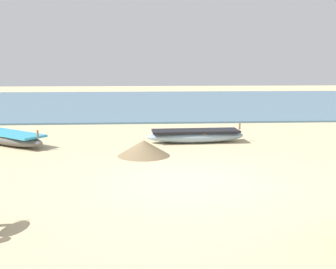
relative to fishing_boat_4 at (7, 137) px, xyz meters
The scene contains 5 objects.
ground 7.08m from the fishing_boat_4, 41.48° to the right, with size 80.00×80.00×0.00m, color #CCB789.
sea_water 15.24m from the fishing_boat_4, 69.63° to the left, with size 60.00×20.00×0.08m, color slate.
fishing_boat_4 is the anchor object (origin of this frame).
fishing_boat_5 6.04m from the fishing_boat_4, ahead, with size 3.24×0.99×0.61m.
debris_pile_0 4.77m from the fishing_boat_4, 24.37° to the right, with size 1.47×1.47×0.44m, color #7A6647.
Camera 1 is at (-1.05, -8.77, 2.54)m, focal length 44.90 mm.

